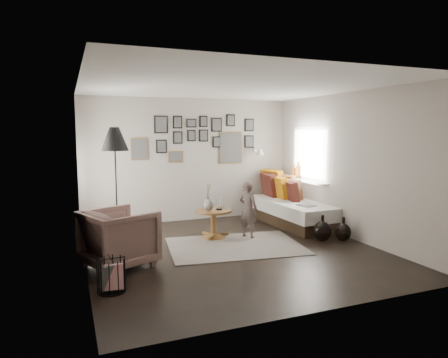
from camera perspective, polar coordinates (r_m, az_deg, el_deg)
name	(u,v)px	position (r m, az deg, el deg)	size (l,w,h in m)	color
ground	(232,250)	(6.56, 1.22, -10.09)	(4.80, 4.80, 0.00)	black
wall_back	(189,160)	(8.56, -4.99, 2.72)	(4.50, 4.50, 0.00)	#A59C90
wall_front	(323,191)	(4.21, 14.00, -1.68)	(4.50, 4.50, 0.00)	#A59C90
wall_left	(82,176)	(5.82, -19.64, 0.43)	(4.80, 4.80, 0.00)	#A59C90
wall_right	(349,166)	(7.47, 17.38, 1.84)	(4.80, 4.80, 0.00)	#A59C90
ceiling	(233,86)	(6.31, 1.28, 13.11)	(4.80, 4.80, 0.00)	white
door_left	(81,183)	(7.04, -19.78, -0.59)	(0.00, 2.14, 2.14)	white
window_right	(303,178)	(8.54, 11.26, 0.12)	(0.15, 1.32, 1.30)	white
gallery_wall	(202,139)	(8.61, -3.15, 5.71)	(2.74, 0.03, 1.08)	brown
wall_sconce	(260,152)	(8.88, 5.15, 3.91)	(0.18, 0.36, 0.16)	white
rug	(235,246)	(6.76, 1.63, -9.53)	(2.19, 1.53, 0.01)	beige
pedestal_table	(213,225)	(7.21, -1.51, -6.58)	(0.65, 0.65, 0.51)	brown
vase	(209,202)	(7.12, -2.18, -3.32)	(0.19, 0.19, 0.47)	black
candles	(219,203)	(7.17, -0.69, -3.45)	(0.11, 0.11, 0.24)	black
daybed	(290,207)	(8.42, 9.48, -4.00)	(1.02, 2.25, 1.06)	black
magazine_on_daybed	(306,205)	(7.82, 11.65, -3.72)	(0.24, 0.33, 0.02)	black
armchair	(119,238)	(5.88, -14.78, -8.15)	(0.88, 0.91, 0.82)	brown
armchair_cushion	(121,232)	(5.92, -14.57, -7.37)	(0.37, 0.37, 0.09)	white
floor_lamp	(115,143)	(7.01, -15.34, 4.94)	(0.46, 0.46, 1.98)	black
magazine_basket	(111,275)	(5.07, -15.78, -13.11)	(0.35, 0.35, 0.41)	black
demijohn_large	(322,231)	(7.20, 13.86, -7.26)	(0.31, 0.31, 0.47)	black
demijohn_small	(343,232)	(7.32, 16.66, -7.29)	(0.27, 0.27, 0.43)	black
child	(248,210)	(7.18, 3.48, -4.38)	(0.38, 0.25, 1.03)	#544442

